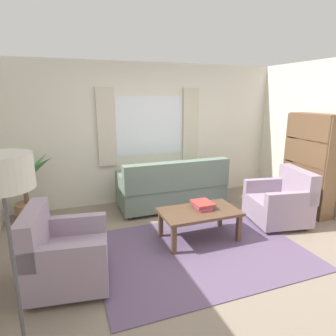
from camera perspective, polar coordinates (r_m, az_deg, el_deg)
The scene contains 12 objects.
ground_plane at distance 4.07m, azimuth 6.19°, elevation -15.73°, with size 6.24×6.24×0.00m, color gray.
wall_back at distance 5.69m, azimuth -3.70°, elevation 6.79°, with size 5.32×0.12×2.60m, color silver.
window_with_curtains at distance 5.59m, azimuth -3.47°, elevation 8.22°, with size 1.98×0.07×1.40m.
area_rug at distance 4.07m, azimuth 6.19°, elevation -15.65°, with size 2.69×2.00×0.01m, color #604C6B.
couch at distance 5.32m, azimuth 0.89°, elevation -4.01°, with size 1.90×0.82×0.92m.
armchair_left at distance 3.46m, azimuth -19.78°, elevation -15.59°, with size 0.93×0.95×0.88m.
armchair_right at distance 5.05m, azimuth 21.16°, elevation -6.18°, with size 0.95×0.97×0.88m.
coffee_table at distance 4.20m, azimuth 6.15°, elevation -8.96°, with size 1.10×0.64×0.44m.
book_stack_on_table at distance 4.25m, azimuth 6.69°, elevation -7.14°, with size 0.26×0.35×0.09m.
potted_plant at distance 5.19m, azimuth -26.02°, elevation -3.84°, with size 1.18×1.09×1.20m.
bookshelf at distance 5.56m, azimuth 25.86°, elevation -0.07°, with size 0.30×0.94×1.72m.
standing_lamp at distance 2.27m, azimuth -29.61°, elevation -3.03°, with size 0.42×0.42×1.64m.
Camera 1 is at (-1.62, -3.15, 2.02)m, focal length 31.26 mm.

